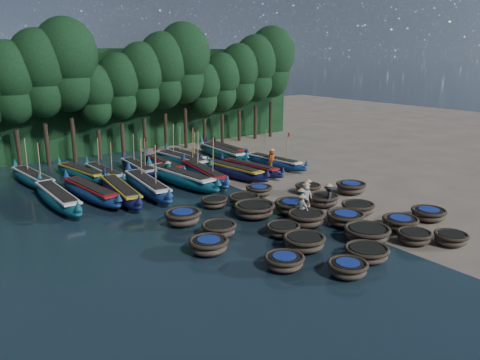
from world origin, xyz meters
TOP-DOWN VIEW (x-y plane):
  - ground at (0.00, 0.00)m, footprint 120.00×120.00m
  - foliage_wall at (0.00, 23.50)m, footprint 40.00×3.00m
  - coracle_1 at (-4.41, -9.59)m, footprint 1.85×1.85m
  - coracle_2 at (-2.42, -9.03)m, footprint 2.26×2.26m
  - coracle_3 at (1.21, -9.18)m, footprint 1.94×1.94m
  - coracle_4 at (2.57, -10.41)m, footprint 2.00×2.00m
  - coracle_5 at (-6.18, -7.39)m, footprint 1.87×1.87m
  - coracle_6 at (-3.95, -6.39)m, footprint 2.62×2.62m
  - coracle_7 at (-0.51, -7.53)m, footprint 3.00×3.00m
  - coracle_8 at (2.33, -7.56)m, footprint 2.22×2.22m
  - coracle_9 at (5.00, -7.62)m, footprint 2.05×2.05m
  - coracle_10 at (-7.98, -3.88)m, footprint 1.99×1.99m
  - coracle_11 at (-3.54, -4.36)m, footprint 2.10×2.10m
  - coracle_12 at (-1.49, -4.02)m, footprint 2.27×2.27m
  - coracle_13 at (0.38, -5.29)m, footprint 2.18×2.18m
  - coracle_14 at (2.42, -4.50)m, footprint 2.34×2.34m
  - coracle_15 at (-6.30, -2.29)m, footprint 2.24×2.24m
  - coracle_16 at (-2.91, -1.08)m, footprint 2.61×2.61m
  - coracle_17 at (-0.65, -1.93)m, footprint 2.51×2.51m
  - coracle_18 at (1.93, -2.09)m, footprint 2.00×2.00m
  - coracle_19 at (5.61, -1.25)m, footprint 2.10×2.10m
  - coracle_20 at (-7.02, 0.33)m, footprint 2.11×2.11m
  - coracle_21 at (-3.80, 1.90)m, footprint 1.69×1.69m
  - coracle_22 at (-2.02, 1.12)m, footprint 2.49×2.49m
  - coracle_23 at (0.12, 2.22)m, footprint 2.11×2.11m
  - coracle_24 at (3.19, 0.55)m, footprint 2.03×2.03m
  - long_boat_0 at (-11.76, 8.10)m, footprint 1.56×8.55m
  - long_boat_1 at (-9.58, 8.18)m, footprint 2.26×8.22m
  - long_boat_2 at (-7.93, 7.12)m, footprint 2.38×8.35m
  - long_boat_3 at (-5.90, 7.26)m, footprint 2.46×8.73m
  - long_boat_4 at (-2.98, 7.66)m, footprint 2.51×9.11m
  - long_boat_5 at (-0.88, 7.80)m, footprint 2.71×8.50m
  - long_boat_6 at (1.49, 7.39)m, footprint 2.40×8.17m
  - long_boat_7 at (3.33, 7.31)m, footprint 2.24×7.25m
  - long_boat_8 at (6.29, 7.85)m, footprint 2.17×7.42m
  - long_boat_9 at (-11.77, 14.33)m, footprint 2.23×7.99m
  - long_boat_10 at (-8.35, 13.80)m, footprint 2.58×7.55m
  - long_boat_11 at (-6.88, 12.79)m, footprint 1.58×7.38m
  - long_boat_12 at (-4.04, 12.69)m, footprint 1.78×7.46m
  - long_boat_13 at (-1.85, 12.46)m, footprint 1.59×7.60m
  - long_boat_14 at (0.03, 12.81)m, footprint 2.39×8.45m
  - long_boat_15 at (1.37, 14.35)m, footprint 1.55×7.30m
  - long_boat_16 at (4.69, 13.32)m, footprint 2.20×8.77m
  - long_boat_17 at (6.05, 14.71)m, footprint 1.65×7.62m
  - fisherman_0 at (0.70, -1.76)m, footprint 0.91×0.97m
  - fisherman_1 at (-0.27, -2.33)m, footprint 0.55×0.67m
  - fisherman_2 at (1.15, -1.43)m, footprint 0.98×1.05m
  - fisherman_3 at (1.78, -2.65)m, footprint 1.17×1.13m
  - fisherman_4 at (-1.19, -3.36)m, footprint 0.52×0.95m
  - fisherman_5 at (-3.22, 9.13)m, footprint 0.97×1.50m
  - fisherman_6 at (5.85, 7.58)m, footprint 0.96×0.79m
  - tree_2 at (-11.40, 20.00)m, footprint 4.51×4.51m
  - tree_3 at (-9.10, 20.00)m, footprint 4.92×4.92m
  - tree_4 at (-6.80, 20.00)m, footprint 5.34×5.34m
  - tree_5 at (-4.50, 20.00)m, footprint 3.68×3.68m
  - tree_6 at (-2.20, 20.00)m, footprint 4.09×4.09m
  - tree_7 at (0.10, 20.00)m, footprint 4.51×4.51m
  - tree_8 at (2.40, 20.00)m, footprint 4.92×4.92m
  - tree_9 at (4.70, 20.00)m, footprint 5.34×5.34m
  - tree_10 at (7.00, 20.00)m, footprint 3.68×3.68m
  - tree_11 at (9.30, 20.00)m, footprint 4.09×4.09m
  - tree_12 at (11.60, 20.00)m, footprint 4.51×4.51m
  - tree_13 at (13.90, 20.00)m, footprint 4.92×4.92m
  - tree_14 at (16.20, 20.00)m, footprint 5.34×5.34m

SIDE VIEW (x-z plane):
  - ground at x=0.00m, z-range 0.00..0.00m
  - coracle_21 at x=-3.80m, z-range 0.05..0.68m
  - coracle_4 at x=2.57m, z-range 0.05..0.69m
  - coracle_11 at x=-3.54m, z-range 0.05..0.71m
  - coracle_24 at x=3.19m, z-range 0.05..0.71m
  - coracle_22 at x=-2.02m, z-range 0.05..0.73m
  - coracle_23 at x=0.12m, z-range 0.05..0.72m
  - coracle_3 at x=1.21m, z-range 0.05..0.73m
  - coracle_5 at x=-6.18m, z-range 0.05..0.73m
  - coracle_2 at x=-2.42m, z-range 0.05..0.74m
  - coracle_1 at x=-4.41m, z-range 0.05..0.74m
  - coracle_9 at x=5.00m, z-range 0.05..0.75m
  - coracle_15 at x=-6.30m, z-range 0.05..0.77m
  - coracle_8 at x=2.33m, z-range 0.06..0.78m
  - coracle_14 at x=2.42m, z-range 0.05..0.81m
  - coracle_6 at x=-3.95m, z-range 0.06..0.83m
  - coracle_10 at x=-7.98m, z-range 0.06..0.82m
  - coracle_18 at x=1.93m, z-range 0.06..0.83m
  - coracle_13 at x=0.38m, z-range 0.06..0.83m
  - coracle_7 at x=-0.51m, z-range 0.06..0.84m
  - coracle_19 at x=5.61m, z-range 0.06..0.84m
  - coracle_17 at x=-0.65m, z-range 0.06..0.88m
  - coracle_12 at x=-1.49m, z-range 0.06..0.91m
  - coracle_16 at x=-2.91m, z-range 0.06..0.91m
  - coracle_20 at x=-7.02m, z-range 0.07..0.91m
  - long_boat_7 at x=3.33m, z-range -0.15..1.13m
  - long_boat_15 at x=1.37m, z-range -1.06..2.04m
  - long_boat_11 at x=-6.88m, z-range -1.07..2.07m
  - long_boat_12 at x=-4.04m, z-range -1.08..2.09m
  - long_boat_8 at x=6.29m, z-range -1.08..2.09m
  - long_boat_13 at x=-1.85m, z-range -0.16..1.18m
  - long_boat_17 at x=6.05m, z-range -0.16..1.18m
  - long_boat_10 at x=-8.35m, z-range -0.16..1.19m
  - long_boat_9 at x=-11.77m, z-range -1.16..2.25m
  - long_boat_6 at x=1.49m, z-range -0.17..1.27m
  - long_boat_1 at x=-9.58m, z-range -0.17..1.28m
  - long_boat_2 at x=-7.93m, z-range -0.18..1.30m
  - long_boat_0 at x=-11.76m, z-range -0.18..1.32m
  - long_boat_14 at x=0.03m, z-range -1.23..2.38m
  - long_boat_5 at x=-0.88m, z-range -1.24..2.40m
  - long_boat_16 at x=4.69m, z-range -0.18..1.36m
  - long_boat_3 at x=-5.90m, z-range -1.27..2.46m
  - long_boat_4 at x=-2.98m, z-range -0.19..1.42m
  - fisherman_5 at x=-3.22m, z-range -0.06..1.69m
  - fisherman_3 at x=1.78m, z-range -0.06..1.75m
  - fisherman_4 at x=-1.19m, z-range -0.03..1.78m
  - fisherman_0 at x=0.70m, z-range -0.04..1.83m
  - fisherman_1 at x=-0.27m, z-range 0.01..1.78m
  - fisherman_2 at x=1.15m, z-range -0.05..1.86m
  - fisherman_6 at x=5.85m, z-range -0.04..1.85m
  - foliage_wall at x=0.00m, z-range 0.00..10.00m
  - tree_5 at x=-4.50m, z-range 1.63..10.31m
  - tree_10 at x=7.00m, z-range 1.63..10.31m
  - tree_6 at x=-2.20m, z-range 1.82..11.47m
  - tree_11 at x=9.30m, z-range 1.82..11.47m
  - tree_2 at x=-11.40m, z-range 2.01..12.64m
  - tree_7 at x=0.10m, z-range 2.01..12.64m
  - tree_12 at x=11.60m, z-range 2.01..12.64m
  - tree_3 at x=-9.10m, z-range 2.19..13.80m
  - tree_8 at x=2.40m, z-range 2.19..13.80m
  - tree_13 at x=13.90m, z-range 2.19..13.80m
  - tree_4 at x=-6.80m, z-range 2.38..14.96m
  - tree_9 at x=4.70m, z-range 2.38..14.96m
  - tree_14 at x=16.20m, z-range 2.38..14.96m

